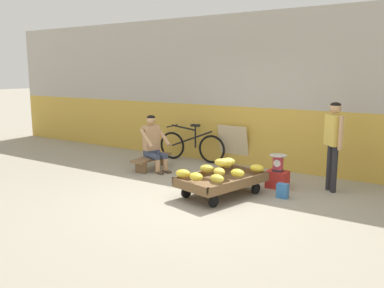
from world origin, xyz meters
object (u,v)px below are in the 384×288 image
at_px(sign_board, 233,145).
at_px(customer_adult, 334,137).
at_px(banana_cart, 222,182).
at_px(bicycle_near_left, 191,146).
at_px(plastic_crate, 277,179).
at_px(vendor_seated, 154,143).
at_px(shopping_bag, 283,191).
at_px(weighing_scale, 278,163).
at_px(low_bench, 152,160).

height_order(sign_board, customer_adult, customer_adult).
bearing_deg(banana_cart, bicycle_near_left, 134.46).
bearing_deg(plastic_crate, customer_adult, 20.69).
distance_m(vendor_seated, shopping_bag, 3.02).
bearing_deg(weighing_scale, shopping_bag, -59.93).
height_order(bicycle_near_left, customer_adult, customer_adult).
relative_size(sign_board, shopping_bag, 3.66).
xyz_separation_m(vendor_seated, shopping_bag, (2.96, -0.34, -0.45)).
bearing_deg(customer_adult, bicycle_near_left, 169.08).
bearing_deg(banana_cart, sign_board, 113.26).
xyz_separation_m(weighing_scale, bicycle_near_left, (-2.48, 0.96, -0.10)).
bearing_deg(sign_board, low_bench, -133.00).
distance_m(sign_board, customer_adult, 2.56).
bearing_deg(bicycle_near_left, sign_board, 12.83).
bearing_deg(bicycle_near_left, shopping_bag, -28.02).
bearing_deg(weighing_scale, banana_cart, -121.12).
distance_m(weighing_scale, sign_board, 1.92).
height_order(vendor_seated, bicycle_near_left, vendor_seated).
bearing_deg(bicycle_near_left, plastic_crate, -21.18).
xyz_separation_m(low_bench, bicycle_near_left, (0.27, 1.11, 0.15)).
height_order(low_bench, weighing_scale, weighing_scale).
relative_size(banana_cart, weighing_scale, 5.34).
height_order(banana_cart, customer_adult, customer_adult).
relative_size(weighing_scale, shopping_bag, 1.25).
xyz_separation_m(weighing_scale, shopping_bag, (0.30, -0.52, -0.33)).
distance_m(low_bench, customer_adult, 3.70).
relative_size(plastic_crate, sign_board, 0.41).
xyz_separation_m(banana_cart, bicycle_near_left, (-1.89, 1.93, 0.11)).
xyz_separation_m(banana_cart, sign_board, (-0.92, 2.15, 0.20)).
relative_size(plastic_crate, shopping_bag, 1.50).
xyz_separation_m(weighing_scale, sign_board, (-1.51, 1.18, -0.02)).
distance_m(plastic_crate, shopping_bag, 0.60).
relative_size(vendor_seated, shopping_bag, 4.75).
bearing_deg(shopping_bag, banana_cart, -152.95).
relative_size(vendor_seated, bicycle_near_left, 0.69).
xyz_separation_m(banana_cart, customer_adult, (1.43, 1.29, 0.71)).
xyz_separation_m(low_bench, sign_board, (1.24, 1.33, 0.24)).
distance_m(low_bench, shopping_bag, 3.07).
height_order(low_bench, plastic_crate, plastic_crate).
xyz_separation_m(banana_cart, low_bench, (-2.16, 0.83, -0.04)).
bearing_deg(vendor_seated, shopping_bag, -6.60).
relative_size(banana_cart, bicycle_near_left, 0.97).
height_order(plastic_crate, bicycle_near_left, bicycle_near_left).
height_order(plastic_crate, customer_adult, customer_adult).
bearing_deg(vendor_seated, banana_cart, -20.91).
distance_m(weighing_scale, customer_adult, 1.03).
height_order(weighing_scale, sign_board, sign_board).
xyz_separation_m(weighing_scale, customer_adult, (0.85, 0.32, 0.50)).
xyz_separation_m(vendor_seated, customer_adult, (3.51, 0.49, 0.38)).
relative_size(low_bench, weighing_scale, 3.74).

